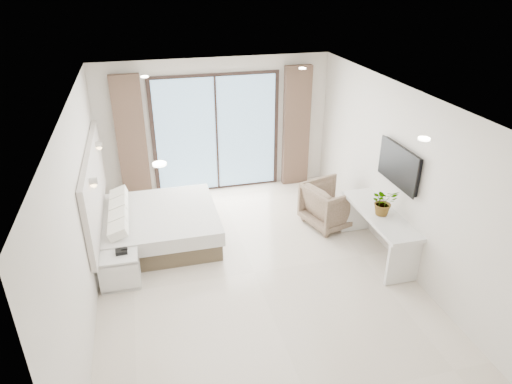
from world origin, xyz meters
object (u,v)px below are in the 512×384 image
(console_desk, at_px, (379,224))
(nightstand, at_px, (120,269))
(armchair, at_px, (331,203))
(bed, at_px, (158,226))

(console_desk, bearing_deg, nightstand, 176.72)
(nightstand, height_order, console_desk, console_desk)
(console_desk, relative_size, armchair, 1.99)
(bed, distance_m, nightstand, 1.24)
(console_desk, xyz_separation_m, armchair, (-0.35, 1.10, -0.14))
(bed, distance_m, armchair, 3.05)
(nightstand, relative_size, console_desk, 0.33)
(bed, distance_m, console_desk, 3.64)
(bed, bearing_deg, nightstand, -119.90)
(console_desk, height_order, armchair, armchair)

